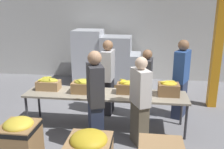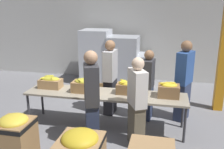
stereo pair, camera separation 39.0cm
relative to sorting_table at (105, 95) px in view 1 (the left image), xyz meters
The scene contains 17 objects.
ground_plane 0.70m from the sorting_table, ahead, with size 30.00×30.00×0.00m, color gray.
wall_back 3.84m from the sorting_table, 90.00° to the left, with size 16.00×0.08×4.00m.
sorting_table is the anchor object (origin of this frame).
banana_box_0 1.24m from the sorting_table, behind, with size 0.47×0.28×0.27m.
banana_box_1 0.48m from the sorting_table, behind, with size 0.49×0.31×0.28m.
banana_box_2 0.51m from the sorting_table, 10.75° to the left, with size 0.49×0.28×0.27m.
banana_box_3 1.26m from the sorting_table, ahead, with size 0.41×0.32×0.31m.
volunteer_0 1.00m from the sorting_table, 35.41° to the left, with size 0.26×0.44×1.55m.
volunteer_1 0.78m from the sorting_table, 94.06° to the right, with size 0.39×0.52×1.75m.
volunteer_2 0.72m from the sorting_table, 94.18° to the left, with size 0.26×0.48×1.72m.
volunteer_3 0.90m from the sorting_table, 37.60° to the right, with size 0.39×0.49×1.63m.
volunteer_4 1.73m from the sorting_table, 24.49° to the left, with size 0.41×0.53×1.76m.
donation_bin_0 1.90m from the sorting_table, 123.99° to the right, with size 0.52×0.52×0.87m.
support_pillar 3.14m from the sorting_table, 30.39° to the left, with size 0.21×0.21×4.00m.
pallet_stack_0 2.84m from the sorting_table, 92.13° to the left, with size 0.98×0.98×1.53m.
pallet_stack_1 2.86m from the sorting_table, 86.22° to the left, with size 0.99×0.99×1.00m.
pallet_stack_2 3.05m from the sorting_table, 109.01° to the left, with size 0.95×0.95×1.71m.
Camera 1 is at (0.75, -4.67, 2.50)m, focal length 40.00 mm.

